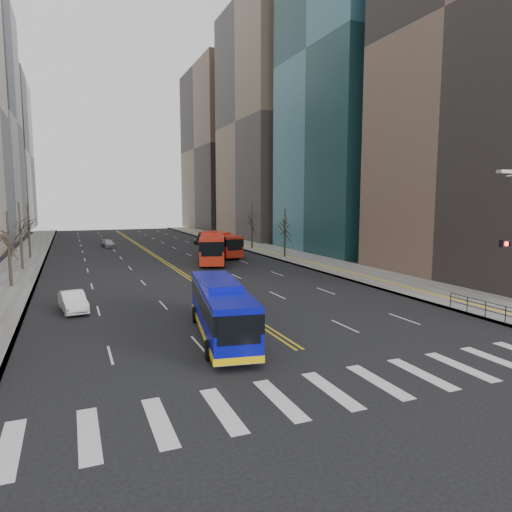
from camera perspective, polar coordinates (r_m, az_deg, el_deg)
ground at (r=20.52m, az=12.31°, el=-15.57°), size 220.00×220.00×0.00m
sidewalk_right at (r=67.30m, az=2.89°, el=0.43°), size 7.00×130.00×0.15m
sidewalk_left at (r=61.27m, az=-27.28°, el=-1.01°), size 5.00×130.00×0.15m
crosswalk at (r=20.51m, az=12.31°, el=-15.56°), size 26.70×4.00×0.01m
centerline at (r=71.78m, az=-13.36°, el=0.61°), size 0.55×100.00×0.01m
office_towers at (r=86.25m, az=-15.22°, el=17.58°), size 83.00×134.00×58.00m
pedestrian_railing at (r=33.87m, az=26.78°, el=-5.66°), size 0.06×6.06×1.02m
street_trees at (r=50.29m, az=-17.98°, el=3.34°), size 35.20×47.20×7.60m
blue_bus at (r=26.21m, az=-4.39°, el=-6.46°), size 4.20×11.45×3.28m
red_bus_near at (r=57.37m, az=-5.49°, el=1.34°), size 6.39×12.57×3.87m
red_bus_far at (r=63.58m, az=-4.59°, el=1.69°), size 3.29×10.89×3.42m
car_white at (r=34.71m, az=-21.90°, el=-5.31°), size 2.10×4.48×1.42m
car_dark_mid at (r=70.42m, az=-5.48°, el=1.24°), size 2.84×4.57×1.45m
car_silver at (r=79.22m, az=-17.98°, el=1.48°), size 2.34×4.39×1.21m
car_dark_far at (r=82.05m, az=-7.11°, el=1.91°), size 2.42×4.18×1.10m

